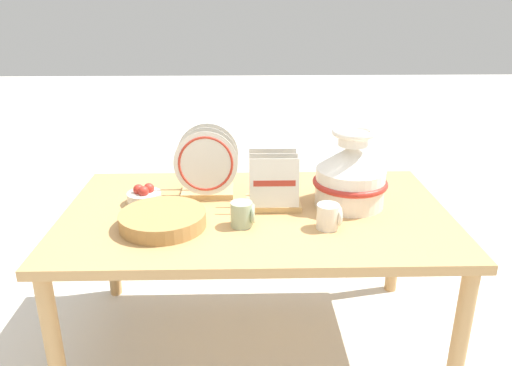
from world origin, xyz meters
TOP-DOWN VIEW (x-y plane):
  - ground_plane at (0.00, 0.00)m, footprint 14.00×14.00m
  - display_table at (0.00, 0.00)m, footprint 1.43×0.84m
  - ceramic_vase at (0.36, 0.05)m, footprint 0.28×0.28m
  - dish_rack_round_plates at (-0.19, 0.16)m, footprint 0.25×0.17m
  - dish_rack_square_plates at (0.07, 0.04)m, footprint 0.21×0.16m
  - wicker_charger_stack at (-0.33, -0.13)m, footprint 0.30×0.30m
  - mug_cream_glaze at (0.25, -0.16)m, footprint 0.08×0.08m
  - mug_sage_glaze at (-0.05, -0.13)m, footprint 0.08×0.08m
  - fruit_bowl at (-0.43, 0.08)m, footprint 0.13×0.13m

SIDE VIEW (x-z plane):
  - ground_plane at x=0.00m, z-range 0.00..0.00m
  - display_table at x=0.00m, z-range 0.24..0.83m
  - wicker_charger_stack at x=-0.33m, z-range 0.60..0.65m
  - fruit_bowl at x=-0.43m, z-range 0.59..0.67m
  - mug_cream_glaze at x=0.25m, z-range 0.60..0.68m
  - mug_sage_glaze at x=-0.05m, z-range 0.60..0.68m
  - dish_rack_square_plates at x=0.07m, z-range 0.56..0.76m
  - dish_rack_round_plates at x=-0.19m, z-range 0.57..0.84m
  - ceramic_vase at x=0.36m, z-range 0.57..0.87m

